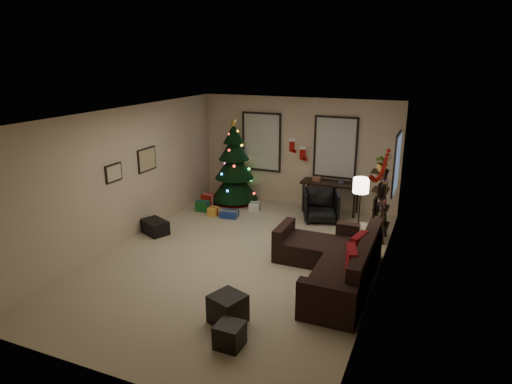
% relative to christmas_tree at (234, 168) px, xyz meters
% --- Properties ---
extents(floor, '(7.00, 7.00, 0.00)m').
position_rel_christmas_tree_xyz_m(floor, '(1.51, -3.00, -0.92)').
color(floor, tan).
rests_on(floor, ground).
extents(ceiling, '(7.00, 7.00, 0.00)m').
position_rel_christmas_tree_xyz_m(ceiling, '(1.51, -3.00, 1.78)').
color(ceiling, white).
rests_on(ceiling, floor).
extents(wall_back, '(5.00, 0.00, 5.00)m').
position_rel_christmas_tree_xyz_m(wall_back, '(1.51, 0.50, 0.43)').
color(wall_back, '#C9B399').
rests_on(wall_back, floor).
extents(wall_front, '(5.00, 0.00, 5.00)m').
position_rel_christmas_tree_xyz_m(wall_front, '(1.51, -6.50, 0.43)').
color(wall_front, '#C9B399').
rests_on(wall_front, floor).
extents(wall_left, '(0.00, 7.00, 7.00)m').
position_rel_christmas_tree_xyz_m(wall_left, '(-0.99, -3.00, 0.43)').
color(wall_left, '#C9B399').
rests_on(wall_left, floor).
extents(wall_right, '(0.00, 7.00, 7.00)m').
position_rel_christmas_tree_xyz_m(wall_right, '(4.01, -3.00, 0.43)').
color(wall_right, '#C9B399').
rests_on(wall_right, floor).
extents(window_back_left, '(1.05, 0.06, 1.50)m').
position_rel_christmas_tree_xyz_m(window_back_left, '(0.56, 0.47, 0.63)').
color(window_back_left, '#728CB2').
rests_on(window_back_left, wall_back).
extents(window_back_right, '(1.05, 0.06, 1.50)m').
position_rel_christmas_tree_xyz_m(window_back_right, '(2.46, 0.47, 0.63)').
color(window_back_right, '#728CB2').
rests_on(window_back_right, wall_back).
extents(window_right_wall, '(0.06, 0.90, 1.30)m').
position_rel_christmas_tree_xyz_m(window_right_wall, '(3.98, -0.45, 0.58)').
color(window_right_wall, '#728CB2').
rests_on(window_right_wall, wall_right).
extents(christmas_tree, '(1.20, 1.20, 2.23)m').
position_rel_christmas_tree_xyz_m(christmas_tree, '(0.00, 0.00, 0.00)').
color(christmas_tree, black).
rests_on(christmas_tree, floor).
extents(presents, '(1.50, 1.01, 0.28)m').
position_rel_christmas_tree_xyz_m(presents, '(-0.02, -0.76, -0.81)').
color(presents, navy).
rests_on(presents, floor).
extents(sofa, '(1.82, 2.66, 0.85)m').
position_rel_christmas_tree_xyz_m(sofa, '(3.36, -3.06, -0.64)').
color(sofa, black).
rests_on(sofa, floor).
extents(pillow_red_a, '(0.26, 0.50, 0.48)m').
position_rel_christmas_tree_xyz_m(pillow_red_a, '(3.72, -3.70, -0.28)').
color(pillow_red_a, maroon).
rests_on(pillow_red_a, sofa).
extents(pillow_red_b, '(0.22, 0.47, 0.45)m').
position_rel_christmas_tree_xyz_m(pillow_red_b, '(3.72, -3.08, -0.28)').
color(pillow_red_b, maroon).
rests_on(pillow_red_b, sofa).
extents(pillow_cream, '(0.22, 0.43, 0.41)m').
position_rel_christmas_tree_xyz_m(pillow_cream, '(3.72, -2.59, -0.29)').
color(pillow_cream, beige).
rests_on(pillow_cream, sofa).
extents(ottoman_near, '(0.56, 0.56, 0.42)m').
position_rel_christmas_tree_xyz_m(ottoman_near, '(2.24, -4.95, -0.71)').
color(ottoman_near, black).
rests_on(ottoman_near, floor).
extents(ottoman_far, '(0.35, 0.35, 0.33)m').
position_rel_christmas_tree_xyz_m(ottoman_far, '(2.51, -5.44, -0.76)').
color(ottoman_far, black).
rests_on(ottoman_far, floor).
extents(desk, '(1.40, 0.50, 0.76)m').
position_rel_christmas_tree_xyz_m(desk, '(2.45, 0.22, -0.25)').
color(desk, black).
rests_on(desk, floor).
extents(desk_chair, '(0.89, 0.86, 0.73)m').
position_rel_christmas_tree_xyz_m(desk_chair, '(2.39, -0.43, -0.56)').
color(desk_chair, black).
rests_on(desk_chair, floor).
extents(bookshelf, '(0.30, 0.49, 1.66)m').
position_rel_christmas_tree_xyz_m(bookshelf, '(3.81, -1.06, -0.12)').
color(bookshelf, black).
rests_on(bookshelf, floor).
extents(potted_plant, '(0.51, 0.48, 0.45)m').
position_rel_christmas_tree_xyz_m(potted_plant, '(3.81, -1.49, 0.87)').
color(potted_plant, '#4C4C4C').
rests_on(potted_plant, bookshelf).
extents(floor_lamp, '(0.30, 0.30, 1.43)m').
position_rel_christmas_tree_xyz_m(floor_lamp, '(3.46, -1.65, 0.27)').
color(floor_lamp, black).
rests_on(floor_lamp, floor).
extents(art_map, '(0.04, 0.60, 0.50)m').
position_rel_christmas_tree_xyz_m(art_map, '(-0.97, -2.27, 0.61)').
color(art_map, black).
rests_on(art_map, wall_left).
extents(art_abstract, '(0.04, 0.45, 0.35)m').
position_rel_christmas_tree_xyz_m(art_abstract, '(-0.97, -3.33, 0.57)').
color(art_abstract, black).
rests_on(art_abstract, wall_left).
extents(gallery, '(0.03, 1.25, 0.54)m').
position_rel_christmas_tree_xyz_m(gallery, '(3.99, -3.08, 0.65)').
color(gallery, black).
rests_on(gallery, wall_right).
extents(garland, '(0.08, 1.90, 0.30)m').
position_rel_christmas_tree_xyz_m(garland, '(3.96, -3.09, 1.07)').
color(garland, '#A5140C').
rests_on(garland, wall_right).
extents(stocking_left, '(0.20, 0.05, 0.36)m').
position_rel_christmas_tree_xyz_m(stocking_left, '(1.37, 0.51, 0.60)').
color(stocking_left, '#990F0C').
rests_on(stocking_left, wall_back).
extents(stocking_right, '(0.20, 0.05, 0.36)m').
position_rel_christmas_tree_xyz_m(stocking_right, '(1.70, 0.34, 0.46)').
color(stocking_right, '#990F0C').
rests_on(stocking_right, wall_back).
extents(storage_bin, '(0.70, 0.60, 0.30)m').
position_rel_christmas_tree_xyz_m(storage_bin, '(-0.67, -2.57, -0.77)').
color(storage_bin, black).
rests_on(storage_bin, floor).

